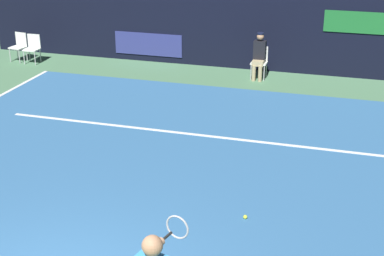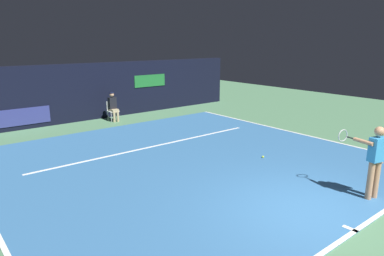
# 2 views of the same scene
# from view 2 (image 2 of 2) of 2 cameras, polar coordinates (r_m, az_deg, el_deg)

# --- Properties ---
(ground_plane) EXTENTS (32.93, 32.93, 0.00)m
(ground_plane) POSITION_cam_2_polar(r_m,az_deg,el_deg) (10.74, -0.87, -5.36)
(ground_plane) COLOR #4C7A56
(court_surface) EXTENTS (10.92, 10.65, 0.01)m
(court_surface) POSITION_cam_2_polar(r_m,az_deg,el_deg) (10.74, -0.87, -5.33)
(court_surface) COLOR #336699
(court_surface) RESTS_ON ground
(line_baseline) EXTENTS (10.92, 0.10, 0.01)m
(line_baseline) POSITION_cam_2_polar(r_m,az_deg,el_deg) (7.68, 25.19, -15.00)
(line_baseline) COLOR white
(line_baseline) RESTS_ON court_surface
(line_sideline_left) EXTENTS (0.10, 10.65, 0.01)m
(line_sideline_left) POSITION_cam_2_polar(r_m,az_deg,el_deg) (14.56, 16.12, -0.64)
(line_sideline_left) COLOR white
(line_sideline_left) RESTS_ON court_surface
(line_service) EXTENTS (8.51, 0.10, 0.01)m
(line_service) POSITION_cam_2_polar(r_m,az_deg,el_deg) (12.19, -6.29, -3.00)
(line_service) COLOR white
(line_service) RESTS_ON court_surface
(line_centre_mark) EXTENTS (0.10, 0.30, 0.01)m
(line_centre_mark) POSITION_cam_2_polar(r_m,az_deg,el_deg) (7.71, 24.50, -14.78)
(line_centre_mark) COLOR white
(line_centre_mark) RESTS_ON court_surface
(back_wall) EXTENTS (16.53, 0.33, 2.60)m
(back_wall) POSITION_cam_2_polar(r_m,az_deg,el_deg) (16.77, -16.83, 5.67)
(back_wall) COLOR black
(back_wall) RESTS_ON ground
(tennis_player) EXTENTS (0.51, 1.02, 1.73)m
(tennis_player) POSITION_cam_2_polar(r_m,az_deg,el_deg) (8.97, 27.77, -4.36)
(tennis_player) COLOR tan
(tennis_player) RESTS_ON ground
(line_judge_on_chair) EXTENTS (0.44, 0.53, 1.32)m
(line_judge_on_chair) POSITION_cam_2_polar(r_m,az_deg,el_deg) (16.26, -12.82, 3.49)
(line_judge_on_chair) COLOR white
(line_judge_on_chair) RESTS_ON ground
(tennis_ball) EXTENTS (0.07, 0.07, 0.07)m
(tennis_ball) POSITION_cam_2_polar(r_m,az_deg,el_deg) (11.16, 11.55, -4.65)
(tennis_ball) COLOR #CCE033
(tennis_ball) RESTS_ON court_surface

